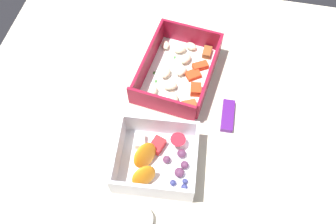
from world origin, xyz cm
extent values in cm
cube|color=beige|center=(0.00, 0.00, 1.00)|extent=(80.00, 80.00, 2.00)
cube|color=white|center=(-11.78, 1.61, 2.30)|extent=(21.21, 16.35, 0.60)
cube|color=maroon|center=(-21.22, 2.78, 5.20)|extent=(2.32, 14.01, 5.20)
cube|color=maroon|center=(-2.34, 0.44, 5.20)|extent=(2.32, 14.01, 5.20)
cube|color=maroon|center=(-10.96, 8.28, 5.20)|extent=(18.36, 2.86, 5.20)
cube|color=maroon|center=(-12.61, -5.06, 5.20)|extent=(18.36, 2.86, 5.20)
ellipsoid|color=beige|center=(-18.75, -2.62, 3.43)|extent=(2.78, 2.33, 1.19)
ellipsoid|color=beige|center=(-11.19, -1.02, 3.60)|extent=(3.26, 2.65, 1.43)
ellipsoid|color=beige|center=(-12.31, 2.19, 3.56)|extent=(3.35, 3.11, 1.37)
ellipsoid|color=beige|center=(-8.10, 0.61, 3.62)|extent=(2.87, 3.43, 1.46)
ellipsoid|color=beige|center=(-6.21, -2.68, 3.49)|extent=(2.63, 1.90, 1.27)
ellipsoid|color=beige|center=(-5.30, 1.75, 3.60)|extent=(3.45, 3.10, 1.42)
ellipsoid|color=beige|center=(-18.15, 0.79, 3.57)|extent=(3.01, 3.35, 1.38)
ellipsoid|color=beige|center=(-19.51, 3.10, 3.48)|extent=(2.51, 2.97, 1.26)
ellipsoid|color=beige|center=(-15.74, 2.53, 3.61)|extent=(3.46, 3.03, 1.44)
cube|color=red|center=(-14.61, 5.93, 3.23)|extent=(3.11, 3.75, 1.25)
cube|color=red|center=(-12.12, 4.82, 3.12)|extent=(3.53, 3.72, 1.03)
cube|color=brown|center=(-4.36, 5.28, 3.30)|extent=(2.80, 3.37, 1.41)
cube|color=brown|center=(-18.66, 6.85, 3.27)|extent=(2.92, 1.97, 1.33)
cube|color=red|center=(-8.27, 5.99, 3.48)|extent=(2.81, 2.49, 1.76)
cube|color=#387A33|center=(-16.27, -0.03, 2.70)|extent=(0.60, 0.40, 0.20)
cube|color=#387A33|center=(-11.27, -3.55, 2.70)|extent=(0.60, 0.40, 0.20)
cube|color=#387A33|center=(-6.53, 0.73, 2.70)|extent=(0.60, 0.40, 0.20)
cube|color=#387A33|center=(-9.15, -2.70, 2.70)|extent=(0.60, 0.40, 0.20)
cube|color=#387A33|center=(-18.86, -2.25, 2.70)|extent=(0.60, 0.40, 0.20)
cube|color=#387A33|center=(-15.22, 1.98, 2.70)|extent=(0.60, 0.40, 0.20)
cube|color=white|center=(8.64, 1.32, 2.30)|extent=(14.54, 15.73, 0.60)
cube|color=white|center=(2.29, 0.78, 5.25)|extent=(1.85, 14.64, 5.29)
cube|color=white|center=(14.98, 1.87, 5.25)|extent=(1.85, 14.64, 5.29)
cube|color=white|center=(8.04, 8.32, 5.25)|extent=(12.14, 1.64, 5.29)
cube|color=white|center=(9.24, -5.67, 5.25)|extent=(12.14, 1.64, 5.29)
ellipsoid|color=orange|center=(8.81, -0.68, 5.31)|extent=(5.99, 5.37, 5.22)
ellipsoid|color=orange|center=(12.56, -0.24, 5.05)|extent=(5.19, 5.33, 4.71)
cube|color=#F4EACC|center=(5.43, -2.57, 3.40)|extent=(3.06, 2.58, 1.59)
cube|color=red|center=(5.63, 0.89, 3.50)|extent=(3.58, 3.12, 1.80)
sphere|color=#562D4C|center=(8.05, 3.16, 3.34)|extent=(1.48, 1.48, 1.48)
sphere|color=#562D4C|center=(10.12, 5.94, 3.51)|extent=(1.82, 1.82, 1.82)
sphere|color=#562D4C|center=(6.34, 5.66, 3.46)|extent=(1.71, 1.71, 1.71)
sphere|color=#562D4C|center=(8.44, 6.62, 3.37)|extent=(1.53, 1.53, 1.53)
cone|color=red|center=(4.29, 4.58, 3.76)|extent=(2.91, 2.91, 2.33)
sphere|color=navy|center=(11.41, 7.23, 3.12)|extent=(1.04, 1.04, 1.04)
sphere|color=navy|center=(12.13, 5.14, 3.17)|extent=(1.14, 1.14, 1.14)
sphere|color=navy|center=(12.50, 7.28, 3.18)|extent=(1.17, 1.17, 1.17)
cube|color=#51197A|center=(-3.90, 13.26, 2.60)|extent=(7.08, 2.63, 1.20)
cylinder|color=white|center=(19.41, 1.06, 2.79)|extent=(4.09, 4.09, 1.58)
camera|label=1|loc=(31.28, 8.13, 63.07)|focal=36.77mm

